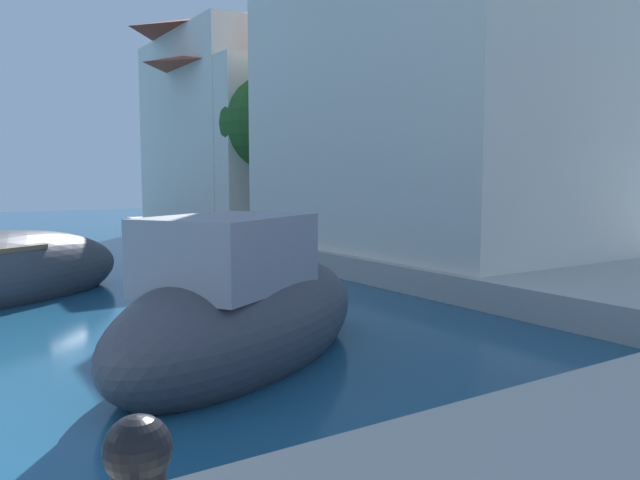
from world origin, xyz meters
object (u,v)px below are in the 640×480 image
waterfront_building_far (245,118)px  mooring_bollard (138,479)px  moored_boat_5 (244,315)px  waterfront_building_main (430,66)px  waterfront_building_annex (260,134)px  quayside_tree (266,124)px

waterfront_building_far → mooring_bollard: 21.74m
mooring_bollard → moored_boat_5: bearing=58.3°
moored_boat_5 → waterfront_building_main: size_ratio=0.53×
waterfront_building_main → waterfront_building_far: size_ratio=1.16×
waterfront_building_annex → quayside_tree: (-1.50, -3.21, 0.05)m
waterfront_building_far → quayside_tree: bearing=-108.6°
mooring_bollard → quayside_tree: (8.42, 14.53, 2.95)m
waterfront_building_annex → quayside_tree: waterfront_building_annex is taller
moored_boat_5 → quayside_tree: quayside_tree is taller
quayside_tree → waterfront_building_main: bearing=-75.1°
waterfront_building_main → mooring_bollard: bearing=-138.1°
moored_boat_5 → mooring_bollard: (-2.44, -3.95, 0.30)m
quayside_tree → mooring_bollard: bearing=-120.1°
waterfront_building_main → mooring_bollard: waterfront_building_main is taller
waterfront_building_annex → waterfront_building_far: bearing=90.0°
moored_boat_5 → waterfront_building_far: (7.48, 15.06, 3.90)m
moored_boat_5 → waterfront_building_far: 17.26m
moored_boat_5 → waterfront_building_far: size_ratio=0.62×
moored_boat_5 → waterfront_building_annex: bearing=29.9°
waterfront_building_main → waterfront_building_annex: size_ratio=1.26×
waterfront_building_main → mooring_bollard: (-9.92, -8.91, -4.02)m
moored_boat_5 → quayside_tree: size_ratio=1.01×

